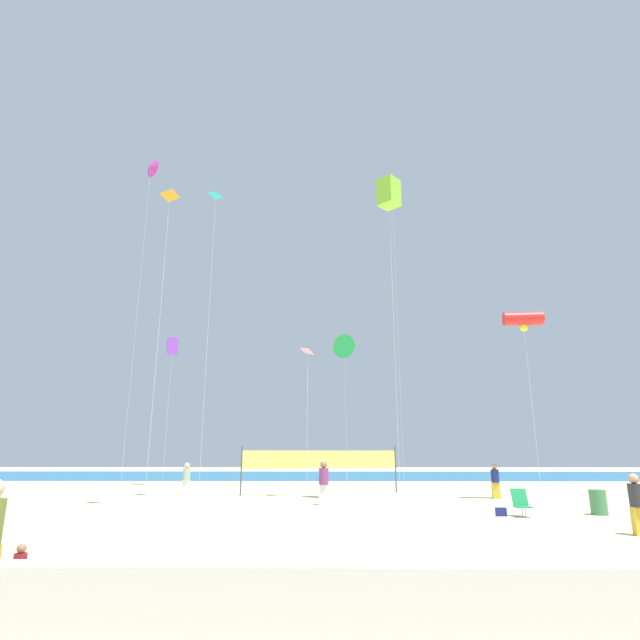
# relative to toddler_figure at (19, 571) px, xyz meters

# --- Properties ---
(ground_plane) EXTENTS (120.00, 120.00, 0.00)m
(ground_plane) POSITION_rel_toddler_figure_xyz_m (2.55, 7.66, -0.42)
(ground_plane) COLOR beige
(ocean_band) EXTENTS (120.00, 20.00, 0.01)m
(ocean_band) POSITION_rel_toddler_figure_xyz_m (2.55, 41.55, -0.42)
(ocean_band) COLOR #1E6B99
(ocean_band) RESTS_ON ground
(boardwalk_ledge) EXTENTS (28.00, 0.44, 0.81)m
(boardwalk_ledge) POSITION_rel_toddler_figure_xyz_m (2.55, -1.46, -0.02)
(boardwalk_ledge) COLOR beige
(boardwalk_ledge) RESTS_ON ground
(toddler_figure) EXTENTS (0.18, 0.18, 0.79)m
(toddler_figure) POSITION_rel_toddler_figure_xyz_m (0.00, 0.00, 0.00)
(toddler_figure) COLOR white
(toddler_figure) RESTS_ON ground
(beachgoer_sage_shirt) EXTENTS (0.36, 0.36, 1.59)m
(beachgoer_sage_shirt) POSITION_rel_toddler_figure_xyz_m (-2.60, 18.53, 0.43)
(beachgoer_sage_shirt) COLOR white
(beachgoer_sage_shirt) RESTS_ON ground
(beachgoer_plum_shirt) EXTENTS (0.40, 0.40, 1.74)m
(beachgoer_plum_shirt) POSITION_rel_toddler_figure_xyz_m (4.34, 13.99, 0.51)
(beachgoer_plum_shirt) COLOR white
(beachgoer_plum_shirt) RESTS_ON ground
(beachgoer_charcoal_shirt) EXTENTS (0.35, 0.35, 1.54)m
(beachgoer_charcoal_shirt) POSITION_rel_toddler_figure_xyz_m (12.60, 6.18, 0.40)
(beachgoer_charcoal_shirt) COLOR gold
(beachgoer_charcoal_shirt) RESTS_ON ground
(beachgoer_navy_shirt) EXTENTS (0.36, 0.36, 1.58)m
(beachgoer_navy_shirt) POSITION_rel_toddler_figure_xyz_m (12.37, 17.01, 0.42)
(beachgoer_navy_shirt) COLOR gold
(beachgoer_navy_shirt) RESTS_ON ground
(folding_beach_chair) EXTENTS (0.52, 0.65, 0.89)m
(folding_beach_chair) POSITION_rel_toddler_figure_xyz_m (11.02, 10.15, 0.04)
(folding_beach_chair) COLOR #1E8C4C
(folding_beach_chair) RESTS_ON ground
(trash_barrel) EXTENTS (0.55, 0.55, 0.83)m
(trash_barrel) POSITION_rel_toddler_figure_xyz_m (13.86, 10.68, -0.01)
(trash_barrel) COLOR #3F7F4C
(trash_barrel) RESTS_ON ground
(volleyball_net) EXTENTS (8.10, 2.09, 2.40)m
(volleyball_net) POSITION_rel_toddler_figure_xyz_m (4.17, 19.54, 1.22)
(volleyball_net) COLOR #4C4C51
(volleyball_net) RESTS_ON ground
(beach_handbag) EXTENTS (0.34, 0.17, 0.28)m
(beach_handbag) POSITION_rel_toddler_figure_xyz_m (10.36, 10.29, -0.28)
(beach_handbag) COLOR navy
(beach_handbag) RESTS_ON ground
(kite_red_tube) EXTENTS (1.84, 0.81, 8.59)m
(kite_red_tube) POSITION_rel_toddler_figure_xyz_m (13.86, 15.49, 7.80)
(kite_red_tube) COLOR silver
(kite_red_tube) RESTS_ON ground
(kite_orange_diamond) EXTENTS (0.84, 0.85, 13.05)m
(kite_orange_diamond) POSITION_rel_toddler_figure_xyz_m (-2.29, 11.75, 12.28)
(kite_orange_diamond) COLOR silver
(kite_orange_diamond) RESTS_ON ground
(kite_green_delta) EXTENTS (1.60, 1.05, 9.63)m
(kite_green_delta) POSITION_rel_toddler_figure_xyz_m (5.69, 24.81, 8.41)
(kite_green_delta) COLOR silver
(kite_green_delta) RESTS_ON ground
(kite_cyan_diamond) EXTENTS (0.73, 0.71, 15.11)m
(kite_cyan_diamond) POSITION_rel_toddler_figure_xyz_m (-1.19, 15.53, 14.27)
(kite_cyan_diamond) COLOR silver
(kite_cyan_diamond) RESTS_ON ground
(kite_blue_diamond) EXTENTS (0.81, 0.81, 21.64)m
(kite_blue_diamond) POSITION_rel_toddler_figure_xyz_m (9.62, 27.38, 20.39)
(kite_blue_diamond) COLOR silver
(kite_blue_diamond) RESTS_ON ground
(kite_lime_box) EXTENTS (1.22, 1.22, 15.03)m
(kite_lime_box) POSITION_rel_toddler_figure_xyz_m (7.54, 14.38, 13.90)
(kite_lime_box) COLOR silver
(kite_lime_box) RESTS_ON ground
(kite_pink_diamond) EXTENTS (0.78, 0.77, 7.21)m
(kite_pink_diamond) POSITION_rel_toddler_figure_xyz_m (3.55, 16.87, 6.55)
(kite_pink_diamond) COLOR silver
(kite_pink_diamond) RESTS_ON ground
(kite_violet_box) EXTENTS (0.87, 0.87, 9.49)m
(kite_violet_box) POSITION_rel_toddler_figure_xyz_m (-5.83, 25.04, 8.51)
(kite_violet_box) COLOR silver
(kite_violet_box) RESTS_ON ground
(kite_magenta_delta) EXTENTS (1.17, 1.00, 21.42)m
(kite_magenta_delta) POSITION_rel_toddler_figure_xyz_m (-7.43, 22.48, 20.31)
(kite_magenta_delta) COLOR silver
(kite_magenta_delta) RESTS_ON ground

